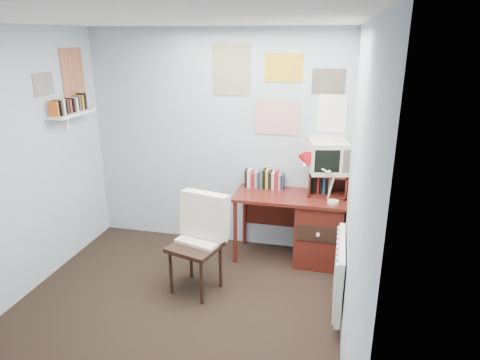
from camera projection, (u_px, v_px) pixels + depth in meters
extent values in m
plane|color=black|center=(163.00, 327.00, 3.71)|extent=(3.50, 3.50, 0.00)
cube|color=#ACBCC5|center=(217.00, 141.00, 4.92)|extent=(3.00, 0.02, 2.50)
cube|color=#ACBCC5|center=(354.00, 209.00, 2.99)|extent=(0.02, 3.50, 2.50)
cube|color=white|center=(142.00, 20.00, 2.91)|extent=(3.00, 3.50, 0.02)
cube|color=#581B14|center=(290.00, 197.00, 4.64)|extent=(1.20, 0.55, 0.03)
cube|color=#581B14|center=(319.00, 231.00, 4.69)|extent=(0.50, 0.50, 0.72)
cylinder|color=#581B14|center=(235.00, 232.00, 4.67)|extent=(0.04, 0.04, 0.72)
cylinder|color=#581B14|center=(245.00, 216.00, 5.10)|extent=(0.04, 0.04, 0.72)
cube|color=#581B14|center=(271.00, 213.00, 5.03)|extent=(0.64, 0.02, 0.30)
cube|color=black|center=(195.00, 247.00, 4.11)|extent=(0.59, 0.58, 0.94)
cube|color=red|center=(334.00, 184.00, 4.33)|extent=(0.33, 0.29, 0.43)
cube|color=#581B14|center=(328.00, 184.00, 4.62)|extent=(0.40, 0.30, 0.25)
cube|color=beige|center=(329.00, 155.00, 4.54)|extent=(0.46, 0.43, 0.37)
cube|color=#581B14|center=(271.00, 179.00, 4.82)|extent=(0.60, 0.14, 0.22)
cube|color=white|center=(340.00, 272.00, 3.77)|extent=(0.09, 0.80, 0.60)
cube|color=white|center=(72.00, 114.00, 4.51)|extent=(0.20, 0.62, 0.24)
cube|color=white|center=(278.00, 90.00, 4.57)|extent=(1.20, 0.01, 0.90)
cube|color=white|center=(59.00, 77.00, 4.40)|extent=(0.01, 0.70, 0.60)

